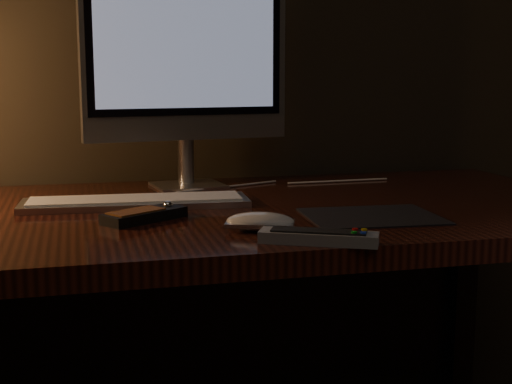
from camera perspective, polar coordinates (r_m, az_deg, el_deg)
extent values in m
cube|color=#3E170E|center=(1.39, -3.70, -2.03)|extent=(1.60, 0.75, 0.04)
cube|color=black|center=(2.05, 16.00, -9.48)|extent=(0.06, 0.06, 0.71)
cube|color=black|center=(1.79, -5.67, -8.54)|extent=(1.48, 0.02, 0.51)
cube|color=silver|center=(1.64, -5.46, 0.54)|extent=(0.17, 0.16, 0.01)
cylinder|color=silver|center=(1.66, -5.62, 2.53)|extent=(0.04, 0.04, 0.10)
cube|color=silver|center=(1.62, -5.60, 10.98)|extent=(0.47, 0.09, 0.38)
cube|color=black|center=(1.60, -5.53, 11.91)|extent=(0.44, 0.06, 0.32)
cube|color=#93A1C9|center=(1.60, -5.51, 11.92)|extent=(0.41, 0.06, 0.29)
cube|color=silver|center=(1.42, -9.59, -0.77)|extent=(0.45, 0.15, 0.02)
cube|color=black|center=(1.31, 9.24, -1.93)|extent=(0.25, 0.20, 0.00)
ellipsoid|color=white|center=(1.18, 0.34, -2.59)|extent=(0.13, 0.09, 0.02)
cube|color=black|center=(1.27, -8.92, -1.87)|extent=(0.16, 0.13, 0.02)
cube|color=brown|center=(1.27, -8.93, -1.44)|extent=(0.11, 0.09, 0.00)
sphere|color=silver|center=(1.27, -8.93, -1.37)|extent=(0.02, 0.02, 0.02)
cube|color=gray|center=(1.09, 5.03, -3.65)|extent=(0.18, 0.12, 0.02)
cube|color=black|center=(1.09, 5.03, -3.14)|extent=(0.15, 0.10, 0.00)
cylinder|color=red|center=(1.09, 5.04, -3.00)|extent=(0.01, 0.01, 0.00)
cylinder|color=#0C8C19|center=(1.09, 5.04, -3.00)|extent=(0.01, 0.01, 0.00)
cylinder|color=gold|center=(1.09, 5.04, -3.00)|extent=(0.01, 0.01, 0.00)
cylinder|color=#1433BF|center=(1.09, 5.04, -3.00)|extent=(0.01, 0.01, 0.00)
cylinder|color=white|center=(1.65, 2.39, 0.59)|extent=(0.52, 0.10, 0.00)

